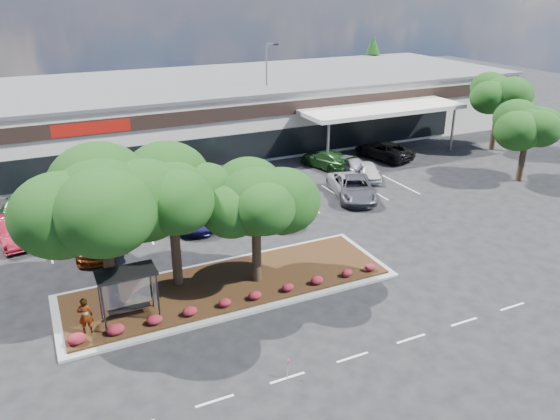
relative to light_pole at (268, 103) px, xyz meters
name	(u,v)px	position (x,y,z in m)	size (l,w,h in m)	color
ground	(296,316)	(-11.04, -27.99, -4.55)	(160.00, 160.00, 0.00)	black
retail_store	(143,116)	(-10.98, 5.92, -1.39)	(80.40, 25.20, 6.25)	silver
landscape_island	(230,285)	(-13.04, -23.99, -4.42)	(18.00, 6.00, 0.26)	#989893
lane_markings	(222,235)	(-11.18, -17.56, -4.54)	(33.12, 20.06, 0.01)	silver
shrub_row	(244,298)	(-13.04, -26.09, -4.04)	(17.00, 0.80, 0.50)	maroon
bus_shelter	(126,281)	(-18.54, -25.04, -2.24)	(2.75, 1.55, 2.59)	black
island_tree_west	(105,233)	(-19.04, -23.49, -0.34)	(7.20, 7.20, 7.89)	#163D13
island_tree_mid	(173,221)	(-15.54, -22.79, -0.63)	(6.60, 6.60, 7.32)	#163D13
island_tree_east	(256,226)	(-11.54, -24.29, -1.03)	(5.80, 5.80, 6.50)	#163D13
tree_east_near	(525,143)	(14.96, -17.99, -1.29)	(5.60, 5.60, 6.51)	#163D13
tree_east_far	(497,112)	(19.96, -9.99, -0.74)	(6.40, 6.40, 7.62)	#163D13
conifer_north_east	(372,68)	(22.96, 16.01, -0.05)	(3.96, 3.96, 9.00)	#163D13
person_waiting	(85,316)	(-20.59, -25.45, -3.37)	(0.67, 0.44, 1.83)	#594C47
light_pole	(268,103)	(0.00, 0.00, 0.00)	(1.43, 0.55, 10.23)	#989893
survey_stake	(288,366)	(-13.42, -31.98, -3.96)	(0.07, 0.14, 0.91)	tan
car_1	(11,230)	(-23.58, -12.79, -3.73)	(1.73, 4.96, 1.63)	maroon
car_2	(96,237)	(-18.88, -16.15, -3.73)	(2.27, 5.59, 1.62)	maroon
car_3	(198,212)	(-11.98, -14.95, -3.73)	(2.71, 5.88, 1.63)	navy
car_4	(264,190)	(-6.07, -12.86, -3.73)	(1.73, 4.95, 1.63)	navy
car_5	(266,210)	(-7.57, -16.56, -3.73)	(2.28, 5.62, 1.63)	#6B2E0C
car_6	(350,186)	(0.34, -14.82, -3.78)	(2.54, 5.51, 1.53)	#B2B2B2
car_7	(355,188)	(0.37, -15.54, -3.73)	(2.69, 5.84, 1.62)	#505057
car_8	(369,172)	(3.77, -12.29, -3.87)	(1.60, 3.98, 1.36)	silver
car_9	(21,204)	(-22.86, -8.07, -3.76)	(2.21, 5.44, 1.58)	#1F5727
car_11	(96,195)	(-17.76, -8.20, -3.86)	(1.93, 4.75, 1.38)	silver
car_12	(190,188)	(-11.11, -10.25, -3.70)	(1.99, 4.95, 1.69)	maroon
car_13	(242,175)	(-6.34, -8.94, -3.70)	(1.99, 4.94, 1.68)	#185423
car_15	(345,163)	(3.05, -9.71, -3.77)	(1.84, 4.56, 1.56)	#9899A2
car_16	(327,159)	(2.12, -8.10, -3.75)	(2.21, 5.45, 1.58)	#1B4118
car_17	(384,150)	(8.38, -7.89, -3.73)	(2.69, 5.84, 1.62)	black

